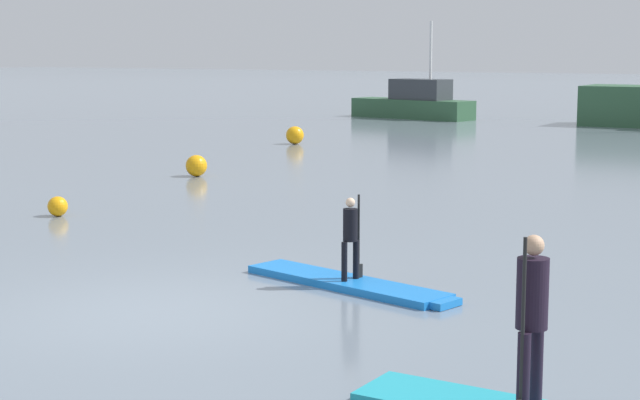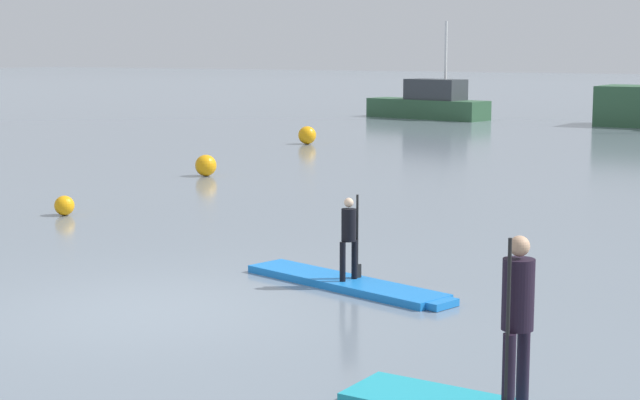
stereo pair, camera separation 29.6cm
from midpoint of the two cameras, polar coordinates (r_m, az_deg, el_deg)
name	(u,v)px [view 1 (the left image)]	position (r m, az deg, el deg)	size (l,w,h in m)	color
ground_plane	(151,309)	(12.70, -9.96, -5.97)	(240.00, 240.00, 0.00)	slate
paddleboard_near	(350,283)	(13.63, 1.04, -4.64)	(3.32, 1.39, 0.10)	blue
paddler_child_solo	(351,234)	(13.51, 1.09, -1.89)	(0.23, 0.38, 1.12)	black
paddler_adult	(532,312)	(8.71, 10.66, -6.10)	(0.28, 0.49, 1.52)	black
motor_boat_small_navy	(414,103)	(46.61, 5.06, 5.36)	(6.00, 2.67, 4.31)	#2D5638
mooring_buoy_near	(295,135)	(33.92, -1.65, 3.60)	(0.59, 0.59, 0.59)	orange
mooring_buoy_mid	(196,166)	(25.53, -7.18, 1.89)	(0.53, 0.53, 0.53)	orange
mooring_buoy_far	(58,206)	(19.96, -14.71, -0.34)	(0.38, 0.38, 0.38)	orange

